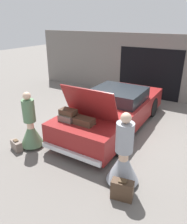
# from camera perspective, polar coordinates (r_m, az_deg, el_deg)

# --- Properties ---
(ground_plane) EXTENTS (40.00, 40.00, 0.00)m
(ground_plane) POSITION_cam_1_polar(r_m,az_deg,el_deg) (7.46, 5.24, -3.59)
(ground_plane) COLOR slate
(garage_wall_back) EXTENTS (12.00, 0.14, 2.80)m
(garage_wall_back) POSITION_cam_1_polar(r_m,az_deg,el_deg) (10.19, 14.55, 11.34)
(garage_wall_back) COLOR slate
(garage_wall_back) RESTS_ON ground_plane
(car) EXTENTS (1.89, 4.88, 1.77)m
(car) POSITION_cam_1_polar(r_m,az_deg,el_deg) (7.23, 5.40, 0.55)
(car) COLOR maroon
(car) RESTS_ON ground_plane
(person_left) EXTENTS (0.64, 0.64, 1.61)m
(person_left) POSITION_cam_1_polar(r_m,az_deg,el_deg) (6.27, -16.07, -4.09)
(person_left) COLOR beige
(person_left) RESTS_ON ground_plane
(person_right) EXTENTS (0.71, 0.71, 1.68)m
(person_right) POSITION_cam_1_polar(r_m,az_deg,el_deg) (4.77, 7.80, -12.29)
(person_right) COLOR beige
(person_right) RESTS_ON ground_plane
(suitcase_beside_left_person) EXTENTS (0.42, 0.28, 0.30)m
(suitcase_beside_left_person) POSITION_cam_1_polar(r_m,az_deg,el_deg) (6.43, -19.48, -8.22)
(suitcase_beside_left_person) COLOR #75665B
(suitcase_beside_left_person) RESTS_ON ground_plane
(suitcase_beside_right_person) EXTENTS (0.47, 0.28, 0.45)m
(suitcase_beside_right_person) POSITION_cam_1_polar(r_m,az_deg,el_deg) (4.64, 7.49, -19.51)
(suitcase_beside_right_person) COLOR #473323
(suitcase_beside_right_person) RESTS_ON ground_plane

